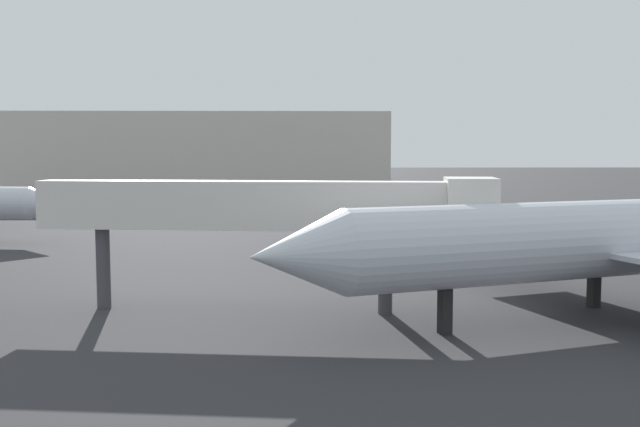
% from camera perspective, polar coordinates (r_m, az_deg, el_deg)
% --- Properties ---
extents(airplane_at_gate, '(34.12, 25.28, 12.68)m').
position_cam_1_polar(airplane_at_gate, '(37.13, 21.88, -1.81)').
color(airplane_at_gate, silver).
rests_on(airplane_at_gate, ground_plane).
extents(jet_bridge, '(22.74, 4.62, 6.72)m').
position_cam_1_polar(jet_bridge, '(35.57, -2.95, 0.43)').
color(jet_bridge, silver).
rests_on(jet_bridge, ground_plane).
extents(terminal_building, '(60.88, 19.78, 13.87)m').
position_cam_1_polar(terminal_building, '(122.33, -9.29, 4.54)').
color(terminal_building, beige).
rests_on(terminal_building, ground_plane).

